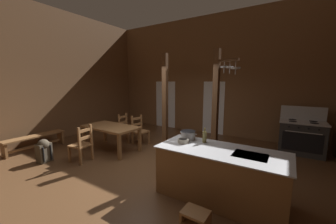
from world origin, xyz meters
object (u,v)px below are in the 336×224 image
at_px(bench_along_left_wall, 35,140).
at_px(mixing_bowl_on_counter, 183,141).
at_px(kitchen_island, 220,174).
at_px(dining_table, 111,129).
at_px(stove_range, 301,137).
at_px(backpack, 44,150).
at_px(ladderback_chair_at_table_end, 126,128).
at_px(step_stool, 195,220).
at_px(ladderback_chair_near_window, 82,145).
at_px(stockpot_on_counter, 188,135).
at_px(bottle_tall_on_counter, 204,137).
at_px(ladderback_chair_by_post, 140,131).

distance_m(bench_along_left_wall, mixing_bowl_on_counter, 4.83).
distance_m(kitchen_island, dining_table, 3.58).
height_order(stove_range, backpack, stove_range).
bearing_deg(mixing_bowl_on_counter, ladderback_chair_at_table_end, 152.48).
bearing_deg(kitchen_island, backpack, -168.90).
xyz_separation_m(kitchen_island, step_stool, (-0.03, -0.95, -0.27)).
bearing_deg(ladderback_chair_near_window, dining_table, 91.73).
bearing_deg(stove_range, dining_table, -150.51).
height_order(bench_along_left_wall, stockpot_on_counter, stockpot_on_counter).
relative_size(bench_along_left_wall, bottle_tall_on_counter, 5.82).
bearing_deg(kitchen_island, ladderback_chair_by_post, 153.52).
bearing_deg(kitchen_island, stockpot_on_counter, 160.49).
bearing_deg(step_stool, stockpot_on_counter, 120.76).
bearing_deg(ladderback_chair_at_table_end, stockpot_on_counter, -23.59).
height_order(kitchen_island, mixing_bowl_on_counter, mixing_bowl_on_counter).
height_order(ladderback_chair_by_post, stockpot_on_counter, stockpot_on_counter).
relative_size(step_stool, bench_along_left_wall, 0.22).
bearing_deg(kitchen_island, step_stool, -91.94).
bearing_deg(mixing_bowl_on_counter, ladderback_chair_by_post, 147.08).
relative_size(stove_range, dining_table, 0.76).
bearing_deg(kitchen_island, dining_table, 169.02).
distance_m(dining_table, backpack, 1.75).
bearing_deg(ladderback_chair_by_post, dining_table, -111.49).
distance_m(ladderback_chair_by_post, stockpot_on_counter, 2.79).
bearing_deg(step_stool, kitchen_island, 88.06).
xyz_separation_m(stove_range, bench_along_left_wall, (-6.80, -3.94, -0.17)).
distance_m(stove_range, bench_along_left_wall, 7.86).
distance_m(stove_range, dining_table, 5.54).
height_order(stove_range, dining_table, stove_range).
xyz_separation_m(kitchen_island, stove_range, (1.31, 3.41, 0.04)).
relative_size(step_stool, ladderback_chair_by_post, 0.39).
bearing_deg(ladderback_chair_at_table_end, kitchen_island, -22.79).
xyz_separation_m(ladderback_chair_at_table_end, bench_along_left_wall, (-1.72, -2.11, -0.14)).
bearing_deg(ladderback_chair_at_table_end, bottle_tall_on_counter, -21.89).
bearing_deg(backpack, mixing_bowl_on_counter, 13.25).
bearing_deg(dining_table, ladderback_chair_by_post, 68.51).
xyz_separation_m(bench_along_left_wall, stockpot_on_counter, (4.73, 0.80, 0.67)).
xyz_separation_m(stockpot_on_counter, bottle_tall_on_counter, (0.37, -0.04, 0.03)).
distance_m(kitchen_island, step_stool, 0.98).
relative_size(ladderback_chair_at_table_end, backpack, 1.59).
bearing_deg(step_stool, ladderback_chair_near_window, 169.51).
distance_m(ladderback_chair_at_table_end, bottle_tall_on_counter, 3.68).
distance_m(ladderback_chair_near_window, backpack, 0.99).
relative_size(mixing_bowl_on_counter, bottle_tall_on_counter, 0.75).
bearing_deg(stove_range, ladderback_chair_at_table_end, -160.21).
xyz_separation_m(step_stool, dining_table, (-3.48, 1.63, 0.47)).
distance_m(stove_range, ladderback_chair_by_post, 4.83).
distance_m(kitchen_island, backpack, 4.38).
relative_size(kitchen_island, stockpot_on_counter, 5.91).
relative_size(ladderback_chair_by_post, bottle_tall_on_counter, 3.35).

